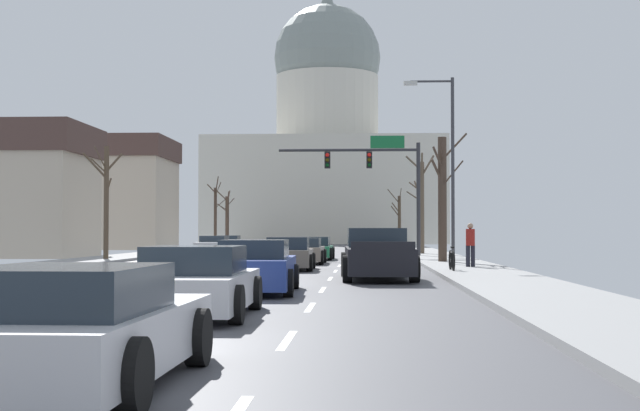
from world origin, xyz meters
The scene contains 22 objects.
ground centered at (0.00, 0.00, 0.02)m, with size 20.00×180.00×0.20m.
signal_gantry centered at (5.37, 13.12, 4.88)m, with size 7.91×0.41×6.68m.
street_lamp_right centered at (7.94, 0.13, 4.66)m, with size 2.07×0.24×7.66m.
capitol_building centered at (0.00, 74.30, 11.00)m, with size 28.40×22.19×32.38m.
sedan_near_00 centered at (2.00, 10.05, 0.56)m, with size 1.97×4.63×1.19m.
sedan_near_01 centered at (1.77, 4.12, 0.57)m, with size 2.03×4.39×1.18m.
sedan_near_02 centered at (1.69, -2.49, 0.58)m, with size 1.98×4.26×1.26m.
pickup_truck_near_03 centered at (4.98, -8.67, 0.72)m, with size 2.38×5.76×1.59m.
sedan_near_04 centered at (1.94, -14.90, 0.60)m, with size 2.05×4.75×1.29m.
sedan_near_05 centered at (1.62, -20.84, 0.57)m, with size 2.03×4.38×1.23m.
sedan_near_06 centered at (1.80, -27.85, 0.56)m, with size 2.04×4.28×1.17m.
sedan_oncoming_00 centered at (-5.05, 20.14, 0.57)m, with size 2.04×4.51×1.19m.
sedan_oncoming_01 centered at (-5.41, 28.52, 0.56)m, with size 2.03×4.54×1.17m.
flank_building_01 centered at (-17.19, 36.21, 4.64)m, with size 11.56×9.03×9.17m.
bare_tree_00 centered at (7.87, 46.85, 2.64)m, with size 1.31×1.45×5.33m.
bare_tree_01 centered at (-7.99, 6.22, 3.13)m, with size 1.57×2.12×5.51m.
bare_tree_02 centered at (8.04, 17.44, 3.24)m, with size 1.75×2.42×6.01m.
bare_tree_03 centered at (-8.60, 48.35, 2.74)m, with size 1.81×2.85×5.51m.
bare_tree_04 centered at (8.07, 3.44, 3.04)m, with size 1.78×2.06×5.81m.
bare_tree_05 centered at (-8.59, 41.60, 3.01)m, with size 2.21×2.33×6.15m.
pedestrian_00 centered at (8.59, -2.46, 1.06)m, with size 0.35×0.34×1.65m.
bicycle_parked centered at (7.61, -5.32, 0.49)m, with size 0.12×1.77×0.85m.
Camera 1 is at (4.55, -36.19, 1.49)m, focal length 49.65 mm.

